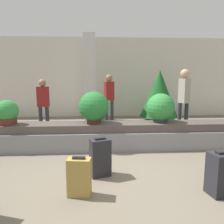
# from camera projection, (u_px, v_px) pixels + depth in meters

# --- Properties ---
(ground_plane) EXTENTS (18.00, 18.00, 0.00)m
(ground_plane) POSITION_uv_depth(u_px,v_px,m) (117.00, 177.00, 3.53)
(ground_plane) COLOR #6B6051
(back_wall) EXTENTS (18.00, 0.06, 3.20)m
(back_wall) POSITION_uv_depth(u_px,v_px,m) (106.00, 78.00, 8.97)
(back_wall) COLOR beige
(back_wall) RESTS_ON ground_plane
(carousel) EXTENTS (6.74, 0.74, 0.58)m
(carousel) POSITION_uv_depth(u_px,v_px,m) (112.00, 136.00, 4.99)
(carousel) COLOR gray
(carousel) RESTS_ON ground_plane
(pillar) EXTENTS (0.44, 0.44, 3.20)m
(pillar) POSITION_uv_depth(u_px,v_px,m) (90.00, 78.00, 8.17)
(pillar) COLOR silver
(pillar) RESTS_ON ground_plane
(suitcase_0) EXTENTS (0.37, 0.30, 0.64)m
(suitcase_0) POSITION_uv_depth(u_px,v_px,m) (100.00, 157.00, 3.54)
(suitcase_0) COLOR #232328
(suitcase_0) RESTS_ON ground_plane
(suitcase_2) EXTENTS (0.33, 0.21, 0.55)m
(suitcase_2) POSITION_uv_depth(u_px,v_px,m) (79.00, 177.00, 2.95)
(suitcase_2) COLOR #A3843D
(suitcase_2) RESTS_ON ground_plane
(suitcase_3) EXTENTS (0.36, 0.32, 0.62)m
(suitcase_3) POSITION_uv_depth(u_px,v_px,m) (221.00, 174.00, 2.97)
(suitcase_3) COLOR #232328
(suitcase_3) RESTS_ON ground_plane
(potted_plant_0) EXTENTS (0.67, 0.67, 0.71)m
(potted_plant_0) POSITION_uv_depth(u_px,v_px,m) (94.00, 107.00, 4.86)
(potted_plant_0) COLOR #4C2319
(potted_plant_0) RESTS_ON carousel
(potted_plant_1) EXTENTS (0.64, 0.64, 0.66)m
(potted_plant_1) POSITION_uv_depth(u_px,v_px,m) (161.00, 108.00, 5.02)
(potted_plant_1) COLOR #2D2D2D
(potted_plant_1) RESTS_ON carousel
(potted_plant_2) EXTENTS (0.48, 0.48, 0.54)m
(potted_plant_2) POSITION_uv_depth(u_px,v_px,m) (7.00, 113.00, 4.72)
(potted_plant_2) COLOR #4C2319
(potted_plant_2) RESTS_ON carousel
(traveler_0) EXTENTS (0.31, 0.35, 1.83)m
(traveler_0) POSITION_uv_depth(u_px,v_px,m) (184.00, 95.00, 6.23)
(traveler_0) COLOR #282833
(traveler_0) RESTS_ON ground_plane
(traveler_1) EXTENTS (0.36, 0.26, 1.55)m
(traveler_1) POSITION_uv_depth(u_px,v_px,m) (43.00, 101.00, 6.46)
(traveler_1) COLOR #282833
(traveler_1) RESTS_ON ground_plane
(traveler_2) EXTENTS (0.37, 0.30, 1.70)m
(traveler_2) POSITION_uv_depth(u_px,v_px,m) (109.00, 94.00, 7.60)
(traveler_2) COLOR #282833
(traveler_2) RESTS_ON ground_plane
(decorated_tree) EXTENTS (1.38, 1.38, 1.88)m
(decorated_tree) POSITION_uv_depth(u_px,v_px,m) (159.00, 93.00, 7.95)
(decorated_tree) COLOR #4C331E
(decorated_tree) RESTS_ON ground_plane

